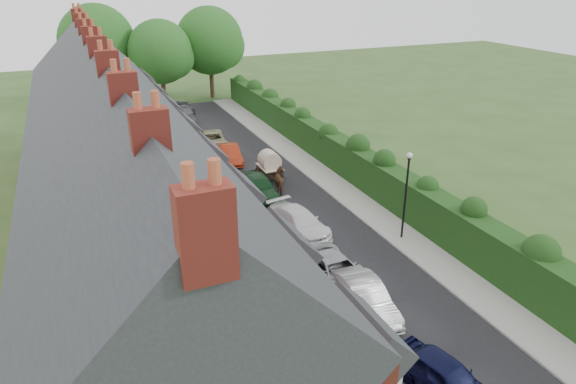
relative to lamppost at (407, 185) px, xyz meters
name	(u,v)px	position (x,y,z in m)	size (l,w,h in m)	color
ground	(390,290)	(-3.40, -4.00, -3.30)	(140.00, 140.00, 0.00)	#2D4C1E
road	(289,202)	(-3.90, 7.00, -3.29)	(6.00, 58.00, 0.02)	black
pavement_hedge_side	(344,192)	(0.20, 7.00, -3.24)	(2.20, 58.00, 0.12)	#989690
pavement_house_side	(233,212)	(-7.75, 7.00, -3.24)	(1.70, 58.00, 0.12)	#989690
kerb_hedge_side	(331,194)	(-0.85, 7.00, -3.23)	(0.18, 58.00, 0.13)	gray
kerb_house_side	(245,210)	(-6.95, 7.00, -3.23)	(0.18, 58.00, 0.13)	gray
hedge	(368,167)	(2.00, 7.00, -1.70)	(2.10, 58.00, 2.85)	black
terrace_row	(117,166)	(-14.27, 5.98, 1.18)	(9.05, 40.50, 11.50)	maroon
garden_wall_row	(222,215)	(-8.75, 6.00, -2.84)	(0.35, 40.35, 1.10)	maroon
lamppost	(407,185)	(0.00, 0.00, 0.00)	(0.32, 0.32, 5.16)	black
tree_far_left	(163,53)	(-6.05, 36.08, 2.41)	(7.14, 6.80, 9.29)	#332316
tree_far_right	(213,42)	(-0.01, 38.08, 3.02)	(7.98, 7.60, 10.31)	#332316
tree_far_back	(101,44)	(-11.99, 39.08, 3.32)	(8.40, 8.00, 10.82)	#332316
car_navy	(445,377)	(-5.27, -10.20, -2.60)	(1.65, 4.11, 1.40)	black
car_silver_a	(365,298)	(-5.41, -4.97, -2.57)	(1.54, 4.41, 1.45)	#A3A3A7
car_silver_b	(335,271)	(-5.55, -2.44, -2.62)	(2.24, 4.85, 1.35)	#A4A6AC
car_white	(299,222)	(-5.00, 3.00, -2.61)	(1.93, 4.74, 1.38)	silver
car_green	(258,186)	(-5.43, 8.60, -2.51)	(1.85, 4.59, 1.57)	black
car_red	(229,154)	(-5.18, 15.87, -2.61)	(1.46, 4.19, 1.38)	maroon
car_beige	(212,140)	(-5.50, 19.80, -2.61)	(2.27, 4.93, 1.37)	tan
car_grey	(184,114)	(-5.83, 29.00, -2.58)	(2.00, 4.92, 1.43)	#4E5155
car_black	(182,107)	(-5.32, 32.25, -2.66)	(1.50, 3.73, 1.27)	black
horse	(281,181)	(-3.76, 8.73, -2.47)	(0.89, 1.95, 1.65)	#4A2D1B
horse_cart	(270,164)	(-3.76, 10.84, -1.97)	(1.45, 3.20, 2.31)	black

